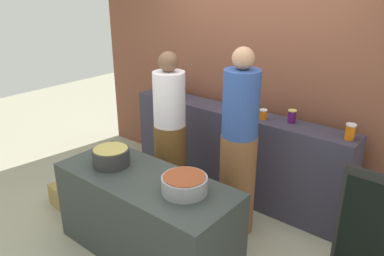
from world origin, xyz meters
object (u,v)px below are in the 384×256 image
at_px(preserve_jar_2, 172,90).
at_px(chalkboard_sign, 365,231).
at_px(preserve_jar_6, 292,116).
at_px(preserve_jar_1, 167,89).
at_px(preserve_jar_3, 178,92).
at_px(preserve_jar_5, 263,114).
at_px(preserve_jar_7, 350,132).
at_px(cooking_pot_left, 111,157).
at_px(cook_in_cap, 239,153).
at_px(preserve_jar_4, 230,105).
at_px(bread_crate, 68,195).
at_px(cook_with_tongs, 170,138).
at_px(preserve_jar_0, 156,86).
at_px(cooking_pot_center, 184,184).

height_order(preserve_jar_2, chalkboard_sign, preserve_jar_2).
xyz_separation_m(preserve_jar_6, chalkboard_sign, (0.98, -0.63, -0.57)).
bearing_deg(preserve_jar_1, preserve_jar_3, -10.34).
relative_size(preserve_jar_5, preserve_jar_7, 0.71).
bearing_deg(preserve_jar_7, cooking_pot_left, -139.83).
bearing_deg(cook_in_cap, preserve_jar_5, 95.41).
distance_m(preserve_jar_6, preserve_jar_7, 0.60).
relative_size(preserve_jar_4, cooking_pot_left, 0.31).
xyz_separation_m(preserve_jar_4, cooking_pot_left, (-0.34, -1.42, -0.21)).
xyz_separation_m(preserve_jar_3, bread_crate, (-0.43, -1.40, -0.97)).
distance_m(preserve_jar_1, preserve_jar_5, 1.43).
relative_size(preserve_jar_6, cook_with_tongs, 0.08).
relative_size(preserve_jar_2, preserve_jar_3, 1.08).
distance_m(preserve_jar_1, preserve_jar_6, 1.71).
bearing_deg(preserve_jar_7, preserve_jar_6, 173.71).
xyz_separation_m(preserve_jar_7, cooking_pot_left, (-1.66, -1.40, -0.24)).
bearing_deg(cook_with_tongs, chalkboard_sign, 0.68).
xyz_separation_m(preserve_jar_0, preserve_jar_3, (0.40, -0.03, 0.01)).
xyz_separation_m(preserve_jar_1, preserve_jar_5, (1.43, -0.08, -0.00)).
height_order(cook_in_cap, chalkboard_sign, cook_in_cap).
bearing_deg(preserve_jar_5, chalkboard_sign, -23.32).
bearing_deg(preserve_jar_4, cooking_pot_center, -70.12).
distance_m(cooking_pot_center, cook_with_tongs, 1.13).
relative_size(preserve_jar_0, cook_in_cap, 0.07).
distance_m(preserve_jar_3, cooking_pot_left, 1.49).
distance_m(preserve_jar_7, cook_in_cap, 1.02).
xyz_separation_m(preserve_jar_4, preserve_jar_7, (1.32, -0.02, 0.02)).
distance_m(preserve_jar_0, chalkboard_sign, 2.97).
bearing_deg(cook_in_cap, preserve_jar_6, 70.08).
height_order(cooking_pot_center, cook_with_tongs, cook_with_tongs).
distance_m(preserve_jar_5, preserve_jar_6, 0.29).
relative_size(preserve_jar_2, bread_crate, 0.40).
distance_m(preserve_jar_3, preserve_jar_7, 2.08).
bearing_deg(bread_crate, preserve_jar_7, 29.12).
bearing_deg(preserve_jar_4, preserve_jar_1, 178.17).
bearing_deg(preserve_jar_7, preserve_jar_1, 178.77).
relative_size(preserve_jar_1, preserve_jar_3, 0.84).
distance_m(preserve_jar_1, preserve_jar_2, 0.12).
distance_m(preserve_jar_0, preserve_jar_7, 2.48).
xyz_separation_m(cook_with_tongs, cook_in_cap, (0.85, 0.04, 0.06)).
bearing_deg(preserve_jar_4, preserve_jar_0, 178.91).
distance_m(preserve_jar_0, preserve_jar_5, 1.61).
distance_m(cook_in_cap, chalkboard_sign, 1.24).
height_order(preserve_jar_1, cook_in_cap, cook_in_cap).
relative_size(cooking_pot_center, bread_crate, 1.00).
relative_size(preserve_jar_5, chalkboard_sign, 0.10).
height_order(preserve_jar_2, cooking_pot_center, preserve_jar_2).
distance_m(preserve_jar_2, preserve_jar_6, 1.59).
distance_m(cooking_pot_left, cooking_pot_center, 0.83).
bearing_deg(preserve_jar_0, preserve_jar_3, -4.55).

